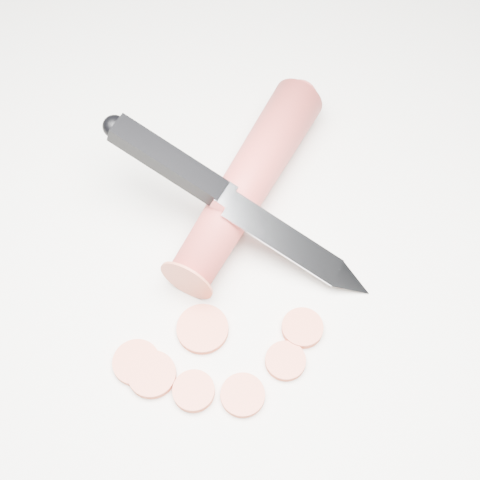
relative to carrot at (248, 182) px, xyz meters
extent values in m
plane|color=silver|center=(-0.06, -0.07, -0.02)|extent=(2.40, 2.40, 0.00)
cylinder|color=#BA332F|center=(0.00, 0.00, 0.00)|extent=(0.17, 0.18, 0.04)
cylinder|color=#CD593D|center=(-0.11, -0.14, -0.02)|extent=(0.04, 0.04, 0.01)
cylinder|color=#CD593D|center=(-0.07, -0.11, -0.02)|extent=(0.04, 0.04, 0.01)
cylinder|color=#CD593D|center=(-0.08, -0.16, -0.02)|extent=(0.03, 0.03, 0.01)
cylinder|color=#CD593D|center=(0.01, -0.13, -0.02)|extent=(0.03, 0.03, 0.01)
cylinder|color=#CD593D|center=(-0.01, -0.15, -0.02)|extent=(0.03, 0.03, 0.01)
cylinder|color=#CD593D|center=(-0.12, -0.12, -0.02)|extent=(0.04, 0.04, 0.01)
cylinder|color=#CD593D|center=(-0.05, -0.17, -0.02)|extent=(0.03, 0.03, 0.01)
camera|label=1|loc=(-0.09, -0.31, 0.46)|focal=50.00mm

